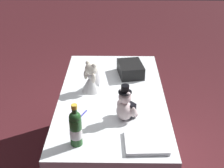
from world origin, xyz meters
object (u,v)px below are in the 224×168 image
guestbook (146,142)px  teddy_bear_groom (126,106)px  champagne_bottle (76,128)px  signing_pen (82,115)px  teddy_bear_bride (93,77)px  gift_case_black (130,69)px

guestbook → teddy_bear_groom: bearing=-158.7°
guestbook → champagne_bottle: bearing=-91.9°
champagne_bottle → guestbook: (-0.00, 0.43, -0.11)m
signing_pen → teddy_bear_bride: bearing=171.7°
teddy_bear_groom → guestbook: size_ratio=1.01×
gift_case_black → signing_pen: bearing=-29.8°
teddy_bear_groom → champagne_bottle: 0.42m
teddy_bear_bride → champagne_bottle: champagne_bottle is taller
champagne_bottle → guestbook: champagne_bottle is taller
teddy_bear_groom → gift_case_black: bearing=175.0°
teddy_bear_groom → signing_pen: teddy_bear_groom is taller
teddy_bear_groom → champagne_bottle: size_ratio=0.92×
teddy_bear_groom → signing_pen: bearing=-94.1°
teddy_bear_bride → gift_case_black: size_ratio=0.86×
teddy_bear_bride → guestbook: 0.77m
gift_case_black → guestbook: size_ratio=1.10×
signing_pen → gift_case_black: gift_case_black is taller
teddy_bear_groom → champagne_bottle: (0.28, -0.31, 0.03)m
guestbook → gift_case_black: bearing=-178.5°
teddy_bear_groom → signing_pen: (-0.02, -0.31, -0.09)m
teddy_bear_bride → champagne_bottle: 0.68m
champagne_bottle → guestbook: size_ratio=1.09×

